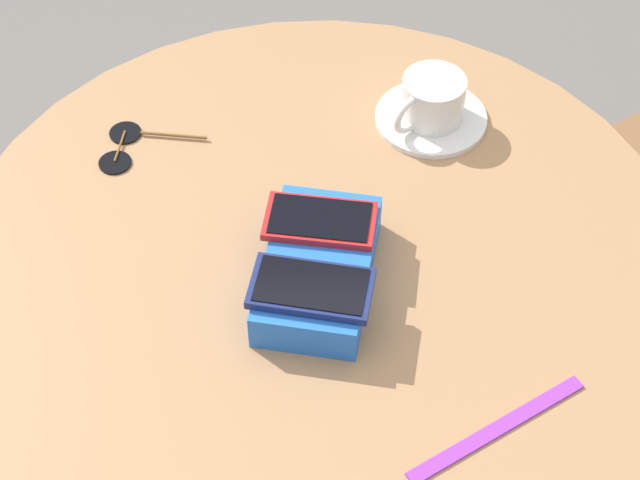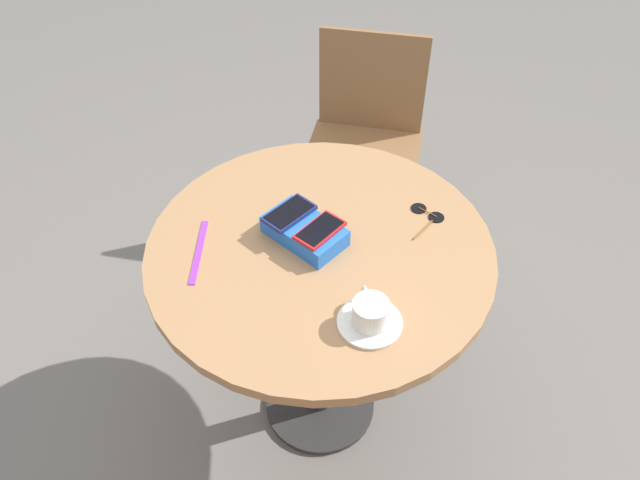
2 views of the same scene
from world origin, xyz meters
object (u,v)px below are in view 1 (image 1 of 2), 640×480
(sunglasses, at_px, (126,146))
(saucer, at_px, (431,118))
(phone_box, at_px, (315,269))
(coffee_cup, at_px, (432,99))
(round_table, at_px, (320,315))
(phone_navy, at_px, (311,288))
(phone_red, at_px, (320,219))
(lanyard_strap, at_px, (497,429))

(sunglasses, bearing_deg, saucer, -80.08)
(phone_box, distance_m, sunglasses, 0.33)
(coffee_cup, xyz_separation_m, sunglasses, (-0.07, 0.39, -0.04))
(round_table, xyz_separation_m, phone_box, (-0.05, 0.00, 0.15))
(phone_navy, bearing_deg, coffee_cup, -22.83)
(phone_red, xyz_separation_m, coffee_cup, (0.23, -0.13, -0.01))
(saucer, bearing_deg, sunglasses, 99.92)
(coffee_cup, xyz_separation_m, lanyard_strap, (-0.46, -0.06, -0.04))
(phone_box, relative_size, phone_red, 1.64)
(lanyard_strap, bearing_deg, saucer, 7.06)
(phone_red, distance_m, saucer, 0.27)
(phone_navy, xyz_separation_m, coffee_cup, (0.33, -0.14, -0.01))
(phone_red, bearing_deg, saucer, -30.38)
(phone_navy, xyz_separation_m, saucer, (0.33, -0.14, -0.05))
(phone_navy, relative_size, saucer, 0.96)
(saucer, relative_size, lanyard_strap, 0.67)
(saucer, xyz_separation_m, coffee_cup, (-0.00, 0.00, 0.04))
(phone_red, xyz_separation_m, sunglasses, (0.16, 0.26, -0.05))
(phone_navy, bearing_deg, phone_red, -3.15)
(round_table, bearing_deg, phone_box, 175.49)
(saucer, relative_size, coffee_cup, 1.51)
(round_table, distance_m, coffee_cup, 0.31)
(phone_box, height_order, saucer, phone_box)
(coffee_cup, distance_m, lanyard_strap, 0.47)
(phone_red, bearing_deg, lanyard_strap, -140.72)
(phone_box, relative_size, sunglasses, 1.63)
(phone_navy, bearing_deg, saucer, -22.98)
(saucer, bearing_deg, coffee_cup, 136.96)
(sunglasses, bearing_deg, coffee_cup, -80.31)
(lanyard_strap, bearing_deg, phone_box, 46.73)
(round_table, bearing_deg, sunglasses, 57.41)
(phone_red, height_order, lanyard_strap, phone_red)
(round_table, height_order, coffee_cup, coffee_cup)
(round_table, distance_m, phone_navy, 0.20)
(coffee_cup, bearing_deg, phone_red, 149.74)
(phone_navy, bearing_deg, phone_box, -1.51)
(phone_red, height_order, saucer, phone_red)
(lanyard_strap, bearing_deg, phone_red, 39.28)
(lanyard_strap, xyz_separation_m, sunglasses, (0.40, 0.45, 0.00))
(phone_navy, distance_m, saucer, 0.36)
(round_table, bearing_deg, lanyard_strap, -140.36)
(phone_navy, distance_m, sunglasses, 0.37)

